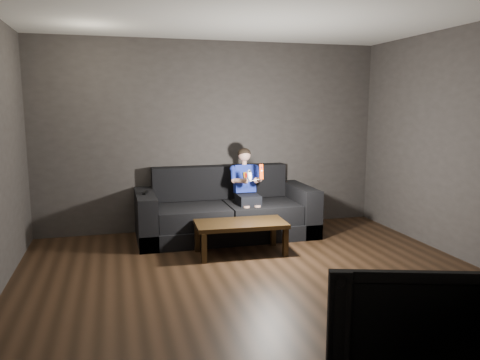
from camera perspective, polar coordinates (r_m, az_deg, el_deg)
name	(u,v)px	position (r m, az deg, el deg)	size (l,w,h in m)	color
floor	(266,290)	(4.73, 3.25, -13.25)	(5.00, 5.00, 0.00)	black
back_wall	(213,136)	(6.80, -3.33, 5.34)	(5.00, 0.04, 2.70)	#35302E
front_wall	(454,211)	(2.20, 24.62, -3.47)	(5.00, 0.04, 2.70)	#35302E
ceiling	(269,3)	(4.46, 3.58, 20.77)	(5.00, 5.00, 0.02)	silver
sofa	(226,214)	(6.49, -1.76, -4.17)	(2.42, 1.05, 0.94)	black
child	(246,183)	(6.40, 0.77, -0.33)	(0.43, 0.53, 1.06)	black
wii_remote_red	(261,172)	(6.00, 2.59, 1.01)	(0.05, 0.07, 0.20)	#C83508
nunchuk_white	(250,175)	(5.97, 1.18, 0.59)	(0.08, 0.10, 0.15)	white
wii_remote_black	(145,193)	(6.17, -11.48, -1.54)	(0.08, 0.16, 0.03)	black
coffee_table	(241,226)	(5.69, 0.08, -5.66)	(1.12, 0.60, 0.40)	black
tv	(424,319)	(2.60, 21.51, -15.53)	(0.98, 0.13, 0.57)	black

